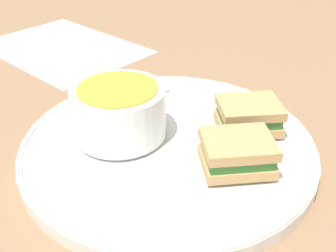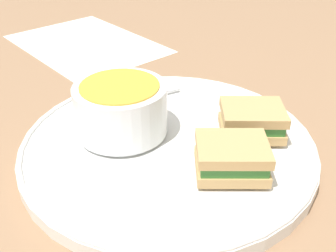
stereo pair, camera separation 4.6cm
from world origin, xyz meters
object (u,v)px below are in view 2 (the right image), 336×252
at_px(sandwich_half_far, 252,120).
at_px(sandwich_half_near, 232,157).
at_px(soup_bowl, 121,108).
at_px(spoon, 126,99).

bearing_deg(sandwich_half_far, sandwich_half_near, -166.97).
xyz_separation_m(soup_bowl, sandwich_half_near, (0.01, -0.15, -0.01)).
bearing_deg(soup_bowl, spoon, 40.21).
bearing_deg(sandwich_half_near, sandwich_half_far, 13.03).
relative_size(soup_bowl, spoon, 1.05).
height_order(soup_bowl, spoon, soup_bowl).
relative_size(soup_bowl, sandwich_half_near, 1.16).
height_order(spoon, sandwich_half_near, sandwich_half_near).
bearing_deg(spoon, sandwich_half_far, 127.17).
distance_m(spoon, sandwich_half_far, 0.18).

